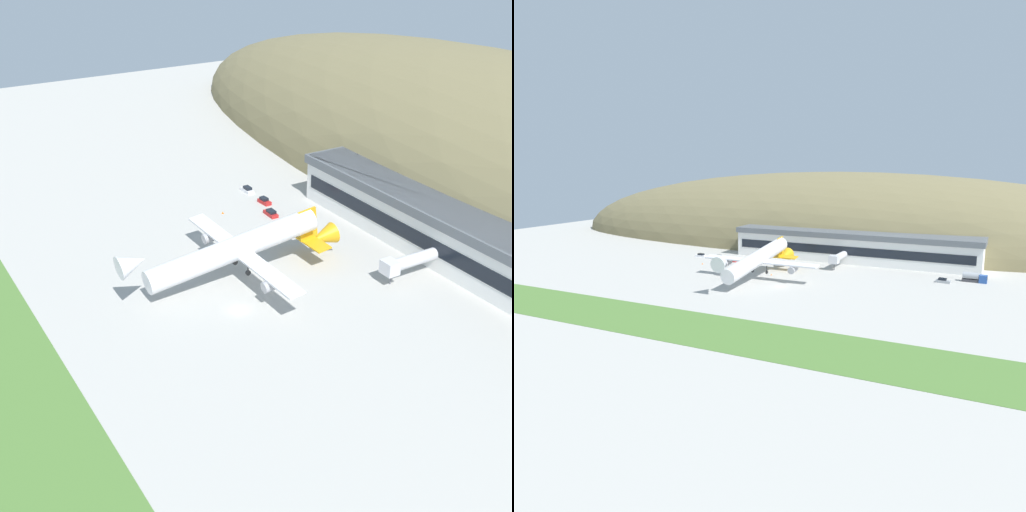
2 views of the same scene
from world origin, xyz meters
The scene contains 10 objects.
ground_plane centered at (0.00, 0.00, 0.00)m, with size 398.63×398.63×0.00m, color #ADAAA3.
grass_strip_foreground centered at (0.00, -45.00, 0.04)m, with size 358.77×21.43×0.08m, color #4C7533.
terminal_building centered at (8.11, 51.50, 6.73)m, with size 96.80×18.12×11.88m.
jetway_0 centered at (7.03, 35.47, 3.99)m, with size 3.38×13.50×5.43m.
cargo_airplane centered at (-10.59, 5.69, 7.03)m, with size 41.21×50.01×10.78m.
service_car_1 centered at (-42.11, 31.55, 0.67)m, with size 4.14×1.99×1.62m.
service_car_2 centered at (-34.74, 28.92, 0.64)m, with size 4.64×2.04×1.55m.
service_car_3 centered at (-51.12, 31.75, 0.64)m, with size 4.45×1.80×1.55m.
traffic_cone_0 centered at (-9.70, 13.71, 0.28)m, with size 0.52×0.52×0.58m.
traffic_cone_1 centered at (-41.95, 19.28, 0.28)m, with size 0.52×0.52×0.58m.
Camera 1 is at (101.54, -57.46, 71.62)m, focal length 50.00 mm.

